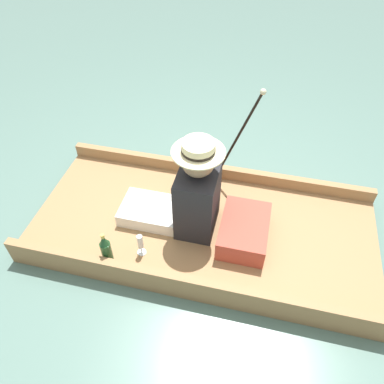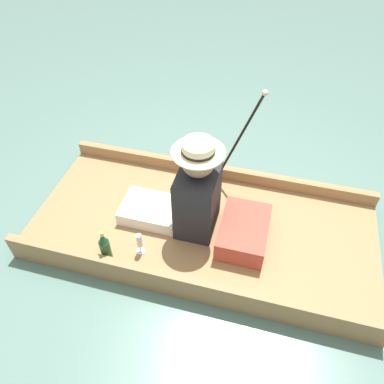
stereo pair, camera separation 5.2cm
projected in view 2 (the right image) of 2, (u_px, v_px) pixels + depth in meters
ground_plane at (202, 233)px, 2.95m from camera, size 16.00×16.00×0.00m
punt_boat at (203, 228)px, 2.90m from camera, size 1.18×2.59×0.22m
seat_cushion at (244, 232)px, 2.71m from camera, size 0.48×0.34×0.17m
seated_person at (188, 195)px, 2.66m from camera, size 0.36×0.77×0.79m
teddy_bear at (200, 177)px, 2.97m from camera, size 0.27×0.16×0.39m
wine_glass at (139, 242)px, 2.61m from camera, size 0.07×0.07×0.19m
walking_cane at (242, 134)px, 2.80m from camera, size 0.04×0.34×0.92m
champagne_bottle at (105, 247)px, 2.55m from camera, size 0.07×0.07×0.29m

